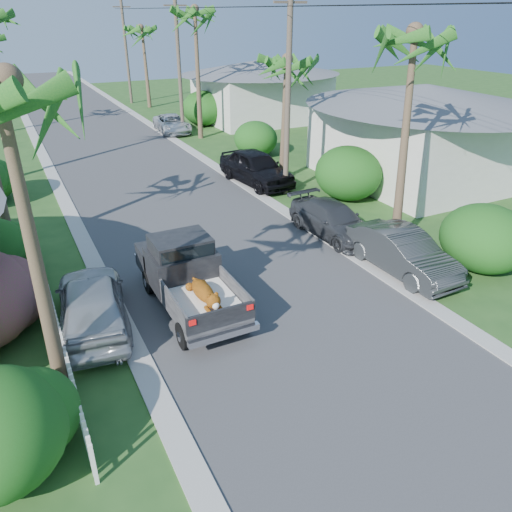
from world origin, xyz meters
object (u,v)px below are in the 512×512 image
parked_car_rf (256,168)px  house_right_far (260,93)px  parked_car_ln (92,303)px  palm_r_d (142,28)px  parked_car_rn (402,252)px  palm_r_c (195,10)px  pickup_truck (185,272)px  parked_car_rm (333,220)px  house_right_near (420,137)px  palm_r_a (419,33)px  palm_r_b (286,60)px  utility_pole_d (126,52)px  parked_car_rd (172,124)px  utility_pole_b (288,96)px  utility_pole_c (179,67)px

parked_car_rf → house_right_far: size_ratio=0.55×
parked_car_ln → palm_r_d: size_ratio=0.57×
parked_car_rn → palm_r_c: palm_r_c is taller
pickup_truck → parked_car_rm: (6.89, 2.17, -0.37)m
parked_car_rf → house_right_near: size_ratio=0.55×
house_right_near → palm_r_a: bearing=-138.2°
parked_car_rn → palm_r_b: bearing=80.8°
pickup_truck → palm_r_c: size_ratio=0.54×
pickup_truck → utility_pole_d: size_ratio=0.57×
parked_car_rd → house_right_far: (8.00, 1.36, 1.50)m
palm_r_a → palm_r_c: palm_r_c is taller
parked_car_rd → utility_pole_d: utility_pole_d is taller
parked_car_rf → utility_pole_b: size_ratio=0.55×
parked_car_rm → utility_pole_b: (0.91, 5.31, 3.96)m
parked_car_rm → palm_r_b: (1.91, 7.31, 5.31)m
parked_car_ln → palm_r_d: 36.97m
parked_car_ln → palm_r_c: size_ratio=0.49×
parked_car_rd → utility_pole_d: bearing=91.4°
parked_car_rf → house_right_far: bearing=56.1°
parked_car_rm → parked_car_ln: size_ratio=0.96×
parked_car_ln → palm_r_b: 15.94m
parked_car_rn → parked_car_rd: (0.00, 24.59, -0.11)m
utility_pole_b → utility_pole_c: (0.00, 15.00, 0.00)m
parked_car_rn → palm_r_d: 36.48m
palm_r_c → utility_pole_d: palm_r_c is taller
house_right_near → utility_pole_c: utility_pole_c is taller
parked_car_rn → utility_pole_c: bearing=87.7°
pickup_truck → palm_r_d: (8.70, 34.48, 5.73)m
parked_car_ln → house_right_far: house_right_far is taller
parked_car_rn → house_right_near: house_right_near is taller
parked_car_rf → utility_pole_b: 4.30m
palm_r_c → parked_car_rd: bearing=114.4°
utility_pole_c → palm_r_c: bearing=-73.3°
parked_car_rd → house_right_near: bearing=-60.5°
palm_r_c → utility_pole_d: bearing=92.0°
pickup_truck → palm_r_a: bearing=3.2°
house_right_far → utility_pole_d: size_ratio=1.00×
palm_r_d → utility_pole_b: utility_pole_b is taller
pickup_truck → parked_car_rd: 24.22m
parked_car_rm → utility_pole_c: utility_pole_c is taller
utility_pole_d → parked_car_rm: bearing=-91.5°
palm_r_b → palm_r_d: palm_r_d is taller
parked_car_rn → parked_car_rd: 24.59m
pickup_truck → parked_car_rf: (7.20, 9.48, -0.16)m
palm_r_a → utility_pole_b: size_ratio=0.97×
palm_r_a → house_right_near: 10.39m
parked_car_rn → parked_car_rf: size_ratio=0.89×
parked_car_rm → palm_r_c: 19.83m
house_right_near → pickup_truck: bearing=-156.9°
palm_r_a → house_right_far: size_ratio=0.97×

